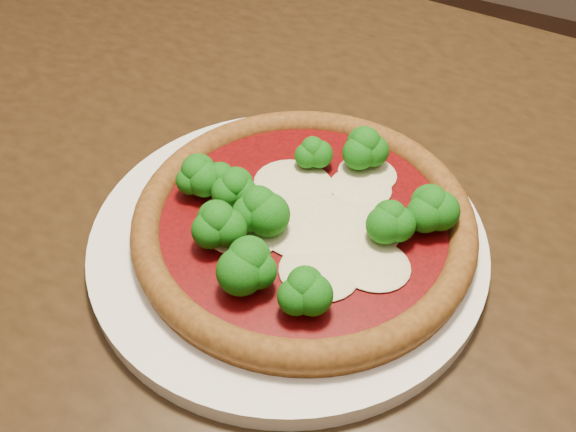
% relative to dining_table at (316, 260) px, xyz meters
% --- Properties ---
extents(dining_table, '(1.34, 0.90, 0.75)m').
position_rel_dining_table_xyz_m(dining_table, '(0.00, 0.00, 0.00)').
color(dining_table, black).
rests_on(dining_table, floor).
extents(plate, '(0.34, 0.34, 0.02)m').
position_rel_dining_table_xyz_m(plate, '(0.00, -0.07, 0.10)').
color(plate, white).
rests_on(plate, dining_table).
extents(pizza, '(0.29, 0.29, 0.06)m').
position_rel_dining_table_xyz_m(pizza, '(0.01, -0.06, 0.13)').
color(pizza, brown).
rests_on(pizza, plate).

